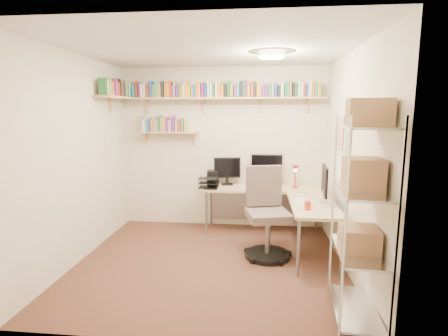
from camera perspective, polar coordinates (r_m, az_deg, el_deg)
The scene contains 6 objects.
ground at distance 4.41m, azimuth -2.31°, elevation -15.18°, with size 3.20×3.20×0.00m, color #472E1E.
room_shell at distance 4.03m, azimuth -2.39°, elevation 5.32°, with size 3.24×3.04×2.52m.
wall_shelves at distance 5.38m, azimuth -5.01°, elevation 11.31°, with size 3.12×1.09×0.80m.
corner_desk at distance 5.09m, azimuth 6.97°, elevation -3.79°, with size 1.84×1.80×1.20m.
office_chair at distance 4.49m, azimuth 6.97°, elevation -8.27°, with size 0.61×0.62×1.14m.
wire_rack at distance 3.07m, azimuth 21.66°, elevation -3.43°, with size 0.45×0.81×1.92m.
Camera 1 is at (0.57, -3.98, 1.82)m, focal length 28.00 mm.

